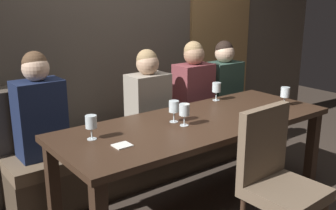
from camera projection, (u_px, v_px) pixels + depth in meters
The scene contains 17 objects.
ground at pixel (196, 207), 3.17m from camera, with size 9.00×9.00×0.00m, color #382D26.
back_wall_tiled at pixel (114, 12), 3.70m from camera, with size 6.00×0.12×3.00m, color brown.
arched_door at pixel (221, 22), 4.47m from camera, with size 0.90×0.05×2.55m.
dining_table at pixel (197, 131), 3.00m from camera, with size 2.20×0.84×0.74m.
banquette_bench at pixel (147, 154), 3.65m from camera, with size 2.50×0.44×0.45m.
chair_near_side at pixel (276, 174), 2.49m from camera, with size 0.46×0.46×0.98m.
diner_redhead at pixel (39, 108), 2.95m from camera, with size 0.36×0.24×0.82m.
diner_bearded at pixel (148, 94), 3.48m from camera, with size 0.36×0.24×0.76m.
diner_far_end at pixel (193, 84), 3.79m from camera, with size 0.36×0.24×0.79m.
diner_near_end at pixel (224, 80), 4.06m from camera, with size 0.36×0.24×0.77m.
wine_glass_center_front at pixel (184, 110), 2.82m from camera, with size 0.08×0.08×0.16m.
wine_glass_near_right at pixel (91, 123), 2.55m from camera, with size 0.08×0.08×0.16m.
wine_glass_far_left at pixel (285, 93), 3.33m from camera, with size 0.08×0.08×0.16m.
wine_glass_far_right at pixel (174, 107), 2.91m from camera, with size 0.08×0.08×0.16m.
wine_glass_center_back at pixel (216, 88), 3.51m from camera, with size 0.08×0.08×0.16m.
dessert_plate at pixel (261, 116), 3.02m from camera, with size 0.19×0.19×0.05m.
folded_napkin at pixel (122, 145), 2.47m from camera, with size 0.11×0.10×0.01m, color silver.
Camera 1 is at (-1.89, -2.12, 1.66)m, focal length 41.80 mm.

